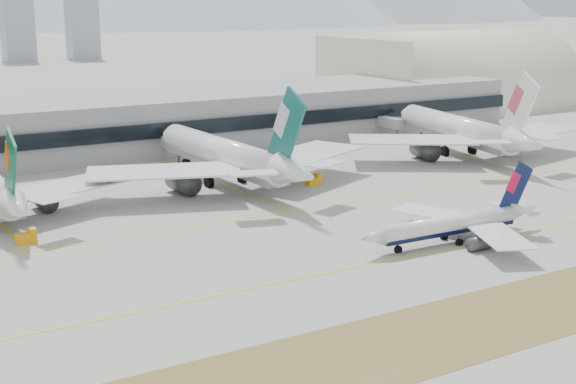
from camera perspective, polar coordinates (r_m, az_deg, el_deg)
ground at (r=129.33m, az=0.81°, el=-5.31°), size 3000.00×3000.00×0.00m
taxiing_airliner at (r=144.08m, az=11.81°, el=-2.28°), size 39.66×34.49×13.33m
widebody_cathay at (r=183.60m, az=-4.31°, el=2.52°), size 71.44×69.78×25.47m
widebody_china_air at (r=223.85m, az=12.27°, el=4.24°), size 70.25×69.67×25.49m
terminal at (r=230.65m, az=-14.47°, el=4.57°), size 280.00×43.10×15.00m
hangar at (r=326.93m, az=11.44°, el=5.97°), size 91.00×60.00×60.00m
gse_b at (r=148.31m, az=-18.08°, el=-3.09°), size 3.55×2.00×2.60m
gse_c at (r=185.04m, az=1.88°, el=0.82°), size 3.55×2.00×2.60m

